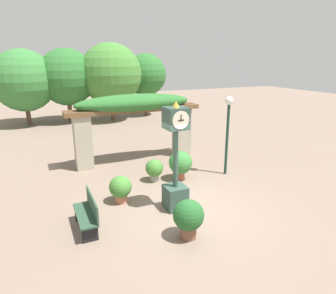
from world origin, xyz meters
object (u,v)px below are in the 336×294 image
Objects in this scene: potted_plant_near_left at (180,163)px; lamp_post at (228,121)px; pedestal_clock at (176,161)px; park_bench at (88,214)px; potted_plant_far_right at (154,169)px; potted_plant_near_right at (120,188)px; potted_plant_far_left at (188,217)px.

lamp_post is (1.77, -0.19, 1.37)m from potted_plant_near_left.
pedestal_clock is 2.25× the size of park_bench.
lamp_post is at bearing 108.14° from park_bench.
pedestal_clock is 3.91× the size of potted_plant_far_right.
potted_plant_near_right is 4.48m from lamp_post.
potted_plant_near_left is at bearing 173.91° from lamp_post.
potted_plant_far_right is (-0.88, 0.26, -0.17)m from potted_plant_near_left.
lamp_post is at bearing 29.72° from pedestal_clock.
potted_plant_far_left is at bearing -68.83° from potted_plant_near_right.
lamp_post reaches higher than potted_plant_near_right.
potted_plant_near_right is 0.29× the size of lamp_post.
lamp_post is (4.17, 0.62, 1.53)m from potted_plant_near_right.
pedestal_clock reaches higher than lamp_post.
potted_plant_far_right is (0.55, 3.55, -0.10)m from potted_plant_far_left.
pedestal_clock reaches higher than potted_plant_far_left.
lamp_post is (3.21, 3.09, 1.44)m from potted_plant_far_left.
park_bench is 5.80m from lamp_post.
potted_plant_near_left is 1.33× the size of potted_plant_far_right.
pedestal_clock is 2.26m from potted_plant_near_left.
potted_plant_far_left is 3.59m from potted_plant_far_right.
pedestal_clock is 3.17× the size of potted_plant_far_left.
potted_plant_near_right is 1.85m from potted_plant_far_right.
lamp_post reaches higher than park_bench.
potted_plant_near_left is 0.77× the size of park_bench.
potted_plant_near_left reaches higher than potted_plant_near_right.
pedestal_clock is 3.33m from lamp_post.
potted_plant_near_right is 1.04× the size of potted_plant_far_right.
potted_plant_near_right is 0.60× the size of park_bench.
potted_plant_near_left is at bearing 118.59° from park_bench.
park_bench is 0.48× the size of lamp_post.
potted_plant_near_left is 2.53m from potted_plant_near_right.
potted_plant_near_right is at bearing 142.78° from pedestal_clock.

